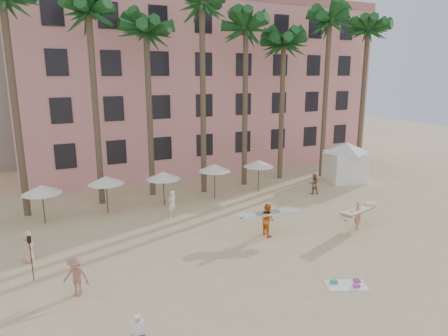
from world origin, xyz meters
name	(u,v)px	position (x,y,z in m)	size (l,w,h in m)	color
ground	(266,279)	(0.00, 0.00, 0.00)	(120.00, 120.00, 0.00)	#D1B789
pink_hotel	(196,87)	(7.00, 26.00, 8.00)	(35.00, 14.00, 16.00)	pink
palm_row	(168,23)	(0.51, 15.00, 12.97)	(44.40, 5.40, 16.30)	brown
umbrella_row	(136,177)	(-3.00, 12.50, 2.33)	(22.50, 2.70, 2.73)	#332B23
cabana	(345,158)	(15.63, 12.12, 2.07)	(5.52, 5.52, 3.50)	white
beach_towel	(347,284)	(3.04, -2.04, 0.03)	(2.05, 1.65, 0.14)	white
carrier_yellow	(358,214)	(8.34, 2.86, 1.01)	(3.50, 1.98, 1.78)	tan
carrier_white	(267,218)	(2.85, 4.52, 1.03)	(3.29, 1.52, 1.94)	orange
beachgoers	(165,226)	(-2.88, 6.30, 0.87)	(21.46, 8.78, 1.85)	brown
paddle	(31,253)	(-9.78, 4.55, 1.41)	(0.18, 0.04, 2.23)	black
seated_man	(139,332)	(-6.43, -1.78, 0.33)	(0.42, 0.72, 0.94)	#3F3F4C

